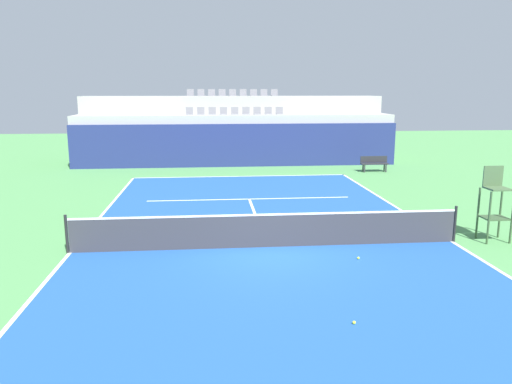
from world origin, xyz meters
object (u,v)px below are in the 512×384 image
tennis_net (268,230)px  player_bench (374,163)px  tennis_ball_1 (354,322)px  umpire_chair (495,201)px  tennis_ball_0 (358,258)px

tennis_net → player_bench: (7.39, 12.81, -0.00)m
player_bench → tennis_ball_1: size_ratio=22.73×
tennis_net → tennis_ball_1: size_ratio=167.88×
umpire_chair → tennis_net: bearing=-179.5°
tennis_ball_1 → tennis_net: bearing=102.3°
tennis_ball_0 → tennis_ball_1: bearing=-108.1°
tennis_net → tennis_ball_1: (1.07, -4.88, -0.47)m
umpire_chair → tennis_ball_0: bearing=-163.4°
tennis_net → umpire_chair: bearing=0.5°
tennis_ball_1 → umpire_chair: bearing=41.3°
tennis_net → tennis_ball_1: bearing=-77.7°
umpire_chair → tennis_ball_1: umpire_chair is taller
player_bench → tennis_ball_0: (-5.14, -14.08, -0.46)m
tennis_net → tennis_ball_1: tennis_net is taller
tennis_net → tennis_ball_0: tennis_net is taller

